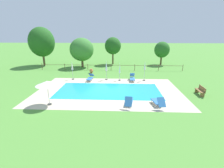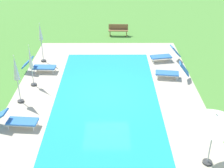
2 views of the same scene
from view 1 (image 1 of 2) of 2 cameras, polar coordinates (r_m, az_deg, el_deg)
name	(u,v)px [view 1 (image 1 of 2)]	position (r m, az deg, el deg)	size (l,w,h in m)	color
ground_plane	(108,91)	(17.71, -1.23, -2.33)	(160.00, 160.00, 0.00)	#518E38
pool_deck_paving	(108,91)	(17.70, -1.23, -2.31)	(15.34, 9.56, 0.01)	beige
swimming_pool_water	(108,91)	(17.70, -1.23, -2.31)	(10.95, 5.17, 0.01)	#23A8C1
pool_coping_rim	(108,91)	(17.70, -1.23, -2.30)	(11.43, 5.65, 0.01)	beige
sun_lounger_north_near_steps	(132,78)	(21.41, 7.10, 2.17)	(0.67, 1.96, 0.91)	#3370BC
sun_lounger_north_mid	(158,102)	(14.53, 15.70, -5.97)	(0.94, 1.95, 0.98)	#3370BC
sun_lounger_north_far	(90,78)	(21.57, -7.59, 2.23)	(0.77, 2.07, 0.80)	#3370BC
sun_lounger_north_end	(129,101)	(14.16, 5.94, -5.99)	(0.86, 1.91, 1.00)	#3370BC
patio_umbrella_open_foreground	(47,83)	(14.75, -21.71, 0.20)	(1.90, 1.90, 2.19)	#383838
patio_umbrella_closed_row_west	(72,67)	(22.15, -13.70, 5.65)	(0.32, 0.32, 2.41)	#383838
patio_umbrella_closed_row_mid_west	(120,70)	(21.08, 2.69, 5.02)	(0.32, 0.32, 2.34)	#383838
patio_umbrella_closed_row_centre	(106,67)	(21.34, -1.99, 5.91)	(0.32, 0.32, 2.50)	#383838
patio_umbrella_closed_row_mid_east	(145,68)	(21.37, 11.35, 5.59)	(0.32, 0.32, 2.51)	#383838
wooden_bench_lawn_side	(201,90)	(18.67, 28.50, -1.96)	(0.50, 1.52, 0.87)	olive
terracotta_urn_near_fence	(91,71)	(25.47, -7.22, 4.59)	(0.56, 0.56, 0.64)	#C67547
perimeter_fence	(111,66)	(27.00, -0.32, 6.25)	(23.29, 0.08, 1.05)	brown
tree_far_west	(113,46)	(32.05, 0.31, 13.14)	(3.09, 3.09, 5.14)	brown
tree_west_mid	(162,50)	(32.86, 17.01, 11.34)	(2.83, 2.83, 4.36)	brown
tree_centre	(42,42)	(33.27, -23.31, 13.28)	(4.59, 4.59, 6.96)	brown
tree_east_mid	(82,50)	(29.74, -10.50, 11.71)	(4.14, 4.14, 5.12)	brown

